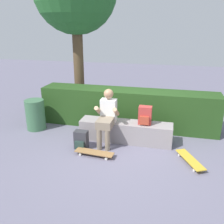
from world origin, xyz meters
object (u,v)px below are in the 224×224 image
object	(u,v)px
trash_bin	(35,115)
backpack_on_bench	(145,116)
person_skater	(107,116)
skateboard_near_person	(94,153)
backpack_on_ground	(81,140)
skateboard_beside_bench	(190,160)
bench_main	(126,131)

from	to	relation	value
trash_bin	backpack_on_bench	bearing A→B (deg)	-3.19
person_skater	trash_bin	bearing A→B (deg)	169.72
skateboard_near_person	backpack_on_ground	world-z (taller)	backpack_on_ground
person_skater	skateboard_beside_bench	distance (m)	1.90
skateboard_near_person	trash_bin	distance (m)	2.11
backpack_on_bench	trash_bin	xyz separation A→B (m)	(-2.76, 0.15, -0.27)
trash_bin	person_skater	bearing A→B (deg)	-10.28
skateboard_beside_bench	skateboard_near_person	bearing A→B (deg)	-174.72
skateboard_near_person	backpack_on_ground	size ratio (longest dim) A/B	2.03
skateboard_beside_bench	trash_bin	distance (m)	3.81
skateboard_near_person	backpack_on_bench	bearing A→B (deg)	41.82
backpack_on_ground	trash_bin	xyz separation A→B (m)	(-1.48, 0.72, 0.19)
skateboard_near_person	backpack_on_bench	world-z (taller)	backpack_on_bench
bench_main	backpack_on_bench	world-z (taller)	backpack_on_bench
person_skater	backpack_on_ground	xyz separation A→B (m)	(-0.48, -0.37, -0.47)
skateboard_beside_bench	backpack_on_bench	size ratio (longest dim) A/B	2.01
skateboard_near_person	backpack_on_ground	xyz separation A→B (m)	(-0.37, 0.24, 0.12)
person_skater	backpack_on_ground	size ratio (longest dim) A/B	3.03
bench_main	skateboard_near_person	bearing A→B (deg)	-120.54
backpack_on_bench	trash_bin	distance (m)	2.78
skateboard_near_person	trash_bin	size ratio (longest dim) A/B	1.07
backpack_on_bench	backpack_on_ground	distance (m)	1.47
skateboard_beside_bench	backpack_on_ground	xyz separation A→B (m)	(-2.24, 0.07, 0.12)
bench_main	person_skater	distance (m)	0.61
bench_main	backpack_on_bench	size ratio (longest dim) A/B	5.17
skateboard_beside_bench	backpack_on_bench	bearing A→B (deg)	146.34
bench_main	skateboard_near_person	size ratio (longest dim) A/B	2.54
backpack_on_bench	skateboard_beside_bench	bearing A→B (deg)	-33.66
backpack_on_bench	backpack_on_ground	xyz separation A→B (m)	(-1.28, -0.57, -0.46)
person_skater	backpack_on_bench	world-z (taller)	person_skater
person_skater	skateboard_near_person	size ratio (longest dim) A/B	1.49
skateboard_near_person	backpack_on_bench	xyz separation A→B (m)	(0.91, 0.81, 0.58)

